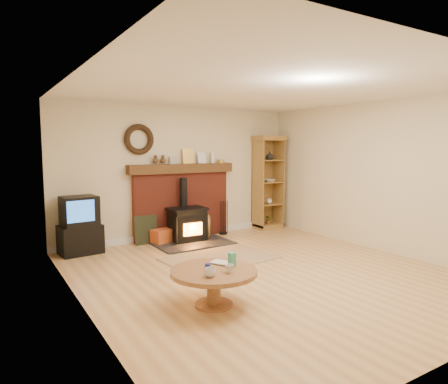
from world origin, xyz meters
TOP-DOWN VIEW (x-y plane):
  - ground at (0.00, 0.00)m, footprint 5.50×5.50m
  - room_shell at (-0.02, 0.09)m, footprint 5.02×5.52m
  - chimney_breast at (0.00, 2.67)m, footprint 2.20×0.22m
  - wood_stove at (-0.07, 2.27)m, footprint 1.40×1.00m
  - area_rug at (-0.14, 0.96)m, footprint 1.84×1.37m
  - tv_unit at (-2.01, 2.47)m, footprint 0.72×0.54m
  - curio_cabinet at (2.06, 2.56)m, footprint 0.66×0.47m
  - firelog_box at (-0.52, 2.40)m, footprint 0.49×0.37m
  - leaning_painting at (-0.80, 2.55)m, footprint 0.45×0.12m
  - fire_tools at (0.87, 2.50)m, footprint 0.19×0.16m
  - coffee_table at (-1.22, -0.67)m, footprint 0.99×0.99m

SIDE VIEW (x-z plane):
  - ground at x=0.00m, z-range 0.00..0.00m
  - area_rug at x=-0.14m, z-range 0.00..0.01m
  - firelog_box at x=-0.52m, z-range 0.00..0.27m
  - fire_tools at x=0.87m, z-range -0.19..0.51m
  - leaning_painting at x=-0.80m, z-range 0.00..0.54m
  - wood_stove at x=-0.07m, z-range -0.29..0.92m
  - coffee_table at x=-1.22m, z-range 0.05..0.63m
  - tv_unit at x=-2.01m, z-range -0.02..0.97m
  - chimney_breast at x=0.00m, z-range -0.09..1.69m
  - curio_cabinet at x=2.06m, z-range 0.00..2.05m
  - room_shell at x=-0.02m, z-range 0.41..3.02m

